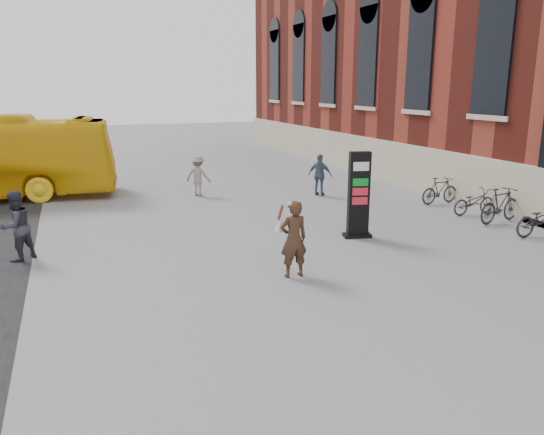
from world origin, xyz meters
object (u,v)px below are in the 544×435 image
object	(u,v)px
pedestrian_a	(16,226)
bike_5	(500,205)
woman	(293,238)
pedestrian_b	(198,176)
bike_6	(474,202)
bike_4	(542,219)
bike_7	(440,190)
pedestrian_c	(320,175)
info_pylon	(359,195)

from	to	relation	value
pedestrian_a	bike_5	xyz separation A→B (m)	(13.88, -1.32, -0.31)
woman	pedestrian_b	world-z (taller)	woman
pedestrian_b	bike_6	distance (m)	10.17
bike_4	woman	bearing A→B (deg)	93.94
pedestrian_b	bike_7	distance (m)	9.15
pedestrian_c	bike_5	size ratio (longest dim) A/B	0.87
pedestrian_a	pedestrian_b	size ratio (longest dim) A/B	1.11
pedestrian_c	bike_5	bearing A→B (deg)	164.95
info_pylon	pedestrian_b	distance (m)	7.96
pedestrian_a	pedestrian_b	distance (m)	8.66
pedestrian_c	info_pylon	bearing A→B (deg)	118.98
info_pylon	bike_5	xyz separation A→B (m)	(5.01, -0.15, -0.66)
pedestrian_a	bike_4	distance (m)	14.20
info_pylon	pedestrian_a	xyz separation A→B (m)	(-8.87, 1.16, -0.35)
woman	bike_5	size ratio (longest dim) A/B	0.94
bike_4	bike_7	world-z (taller)	same
pedestrian_a	bike_5	size ratio (longest dim) A/B	0.94
pedestrian_a	bike_6	bearing A→B (deg)	138.43
info_pylon	bike_5	world-z (taller)	info_pylon
pedestrian_a	pedestrian_c	world-z (taller)	pedestrian_a
woman	bike_6	world-z (taller)	woman
pedestrian_b	bike_5	bearing A→B (deg)	171.80
bike_4	bike_7	bearing A→B (deg)	0.12
bike_4	bike_5	size ratio (longest dim) A/B	1.00
pedestrian_a	pedestrian_b	world-z (taller)	pedestrian_a
bike_5	bike_6	distance (m)	1.17
info_pylon	pedestrian_b	xyz separation A→B (m)	(-2.88, 7.41, -0.43)
woman	pedestrian_a	xyz separation A→B (m)	(-5.90, 3.47, -0.03)
woman	bike_6	distance (m)	8.66
pedestrian_a	bike_7	bearing A→B (deg)	145.76
pedestrian_c	bike_7	distance (m)	4.51
bike_5	pedestrian_a	bearing A→B (deg)	73.14
info_pylon	woman	bearing A→B (deg)	-128.33
bike_5	bike_6	size ratio (longest dim) A/B	1.12
info_pylon	bike_7	xyz separation A→B (m)	(5.01, 2.79, -0.73)
pedestrian_b	bike_4	size ratio (longest dim) A/B	0.84
bike_7	pedestrian_b	bearing A→B (deg)	54.98
bike_6	bike_4	bearing A→B (deg)	178.39
woman	bike_7	world-z (taller)	woman
woman	bike_4	size ratio (longest dim) A/B	0.95
info_pylon	bike_6	world-z (taller)	info_pylon
pedestrian_b	bike_6	world-z (taller)	pedestrian_b
bike_7	info_pylon	bearing A→B (deg)	114.41
bike_5	bike_7	xyz separation A→B (m)	(0.00, 2.94, -0.07)
bike_5	bike_7	size ratio (longest dim) A/B	1.15
bike_7	bike_4	bearing A→B (deg)	175.33
pedestrian_b	pedestrian_c	world-z (taller)	pedestrian_c
pedestrian_c	bike_4	size ratio (longest dim) A/B	0.87
woman	pedestrian_a	distance (m)	6.84
pedestrian_c	bike_7	world-z (taller)	pedestrian_c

